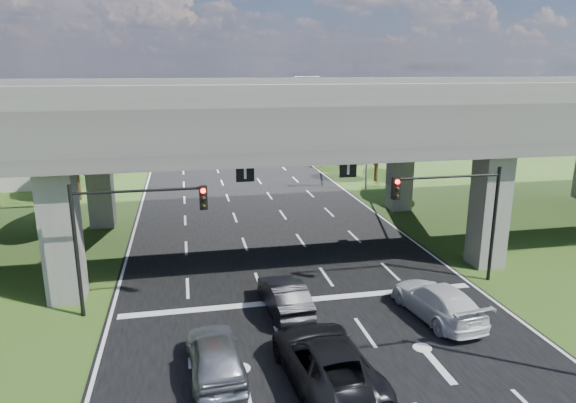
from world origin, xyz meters
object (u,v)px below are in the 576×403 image
object	(u,v)px
car_white	(437,301)
streetlight_far	(364,126)
signal_left	(127,224)
car_trailing	(326,361)
car_dark	(284,296)
streetlight_beyond	(317,111)
car_silver	(215,355)
signal_right	(457,205)

from	to	relation	value
car_white	streetlight_far	bearing A→B (deg)	-108.78
signal_left	car_trailing	bearing A→B (deg)	-44.59
signal_left	car_trailing	xyz separation A→B (m)	(7.06, -6.96, -3.33)
car_dark	car_white	world-z (taller)	car_white
signal_left	car_white	xyz separation A→B (m)	(13.19, -3.26, -3.40)
streetlight_beyond	car_silver	bearing A→B (deg)	-109.23
streetlight_far	car_trailing	distance (m)	29.54
signal_left	signal_right	bearing A→B (deg)	0.00
streetlight_far	car_silver	xyz separation A→B (m)	(-14.60, -25.85, -5.02)
car_white	car_dark	bearing A→B (deg)	-23.76
car_dark	signal_left	bearing A→B (deg)	-15.64
car_silver	car_trailing	xyz separation A→B (m)	(3.74, -1.17, 0.03)
car_dark	car_trailing	world-z (taller)	car_trailing
car_trailing	streetlight_far	bearing A→B (deg)	-116.55
car_trailing	car_silver	bearing A→B (deg)	-22.03
streetlight_beyond	car_silver	world-z (taller)	streetlight_beyond
signal_left	car_trailing	world-z (taller)	signal_left
signal_right	car_trailing	xyz separation A→B (m)	(-8.59, -6.96, -3.33)
streetlight_beyond	car_white	size ratio (longest dim) A/B	1.92
car_silver	car_white	bearing A→B (deg)	-168.69
streetlight_beyond	streetlight_far	bearing A→B (deg)	-90.00
signal_left	car_white	world-z (taller)	signal_left
signal_right	car_trailing	distance (m)	11.54
signal_left	car_dark	world-z (taller)	signal_left
car_silver	car_dark	world-z (taller)	car_silver
car_trailing	car_white	bearing A→B (deg)	-153.53
car_silver	car_dark	xyz separation A→B (m)	(3.38, 4.44, -0.06)
signal_right	streetlight_far	world-z (taller)	streetlight_far
signal_right	streetlight_beyond	size ratio (longest dim) A/B	0.60
car_white	car_trailing	distance (m)	7.15
signal_right	car_white	size ratio (longest dim) A/B	1.15
streetlight_beyond	car_white	distance (m)	39.93
signal_left	car_silver	world-z (taller)	signal_left
streetlight_far	car_dark	xyz separation A→B (m)	(-11.22, -21.40, -5.08)
streetlight_far	streetlight_beyond	xyz separation A→B (m)	(0.00, 16.00, 0.00)
signal_left	streetlight_far	bearing A→B (deg)	48.22
streetlight_far	car_dark	bearing A→B (deg)	-117.66
streetlight_far	car_silver	world-z (taller)	streetlight_far
car_dark	car_white	distance (m)	6.76
streetlight_far	car_trailing	bearing A→B (deg)	-111.90
car_dark	streetlight_beyond	bearing A→B (deg)	-110.97
streetlight_far	car_white	world-z (taller)	streetlight_far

